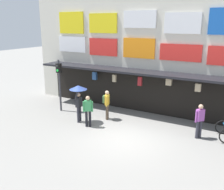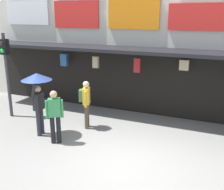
{
  "view_description": "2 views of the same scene",
  "coord_description": "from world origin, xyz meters",
  "px_view_note": "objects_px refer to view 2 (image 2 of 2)",
  "views": [
    {
      "loc": [
        4.88,
        -10.0,
        5.29
      ],
      "look_at": [
        -1.74,
        1.66,
        1.51
      ],
      "focal_mm": 40.88,
      "sensor_mm": 36.0,
      "label": 1
    },
    {
      "loc": [
        2.23,
        -6.1,
        3.85
      ],
      "look_at": [
        -1.34,
        2.2,
        1.17
      ],
      "focal_mm": 43.83,
      "sensor_mm": 36.0,
      "label": 2
    }
  ],
  "objects_px": {
    "traffic_light_near": "(6,62)",
    "pedestrian_in_red": "(86,101)",
    "pedestrian_with_umbrella": "(37,87)",
    "pedestrian_in_yellow": "(55,114)"
  },
  "relations": [
    {
      "from": "pedestrian_in_yellow",
      "to": "traffic_light_near",
      "type": "bearing_deg",
      "value": 156.9
    },
    {
      "from": "traffic_light_near",
      "to": "pedestrian_in_red",
      "type": "bearing_deg",
      "value": 2.94
    },
    {
      "from": "pedestrian_with_umbrella",
      "to": "pedestrian_in_yellow",
      "type": "bearing_deg",
      "value": -20.52
    },
    {
      "from": "traffic_light_near",
      "to": "pedestrian_with_umbrella",
      "type": "distance_m",
      "value": 2.39
    },
    {
      "from": "pedestrian_with_umbrella",
      "to": "pedestrian_in_yellow",
      "type": "relative_size",
      "value": 1.24
    },
    {
      "from": "traffic_light_near",
      "to": "pedestrian_in_red",
      "type": "height_order",
      "value": "traffic_light_near"
    },
    {
      "from": "pedestrian_with_umbrella",
      "to": "pedestrian_in_yellow",
      "type": "distance_m",
      "value": 1.12
    },
    {
      "from": "traffic_light_near",
      "to": "pedestrian_with_umbrella",
      "type": "xyz_separation_m",
      "value": [
        2.14,
        -0.95,
        -0.5
      ]
    },
    {
      "from": "pedestrian_with_umbrella",
      "to": "traffic_light_near",
      "type": "bearing_deg",
      "value": 155.93
    },
    {
      "from": "pedestrian_in_red",
      "to": "pedestrian_in_yellow",
      "type": "distance_m",
      "value": 1.46
    }
  ]
}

